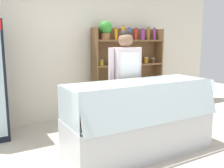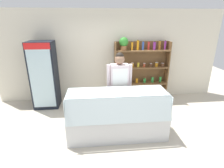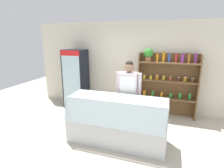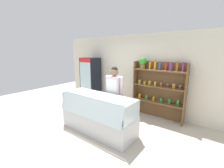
{
  "view_description": "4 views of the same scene",
  "coord_description": "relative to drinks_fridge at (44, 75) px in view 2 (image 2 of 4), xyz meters",
  "views": [
    {
      "loc": [
        -1.98,
        -2.68,
        1.55
      ],
      "look_at": [
        -0.11,
        0.63,
        0.89
      ],
      "focal_mm": 40.0,
      "sensor_mm": 36.0,
      "label": 1
    },
    {
      "loc": [
        -0.45,
        -3.24,
        2.39
      ],
      "look_at": [
        -0.1,
        0.37,
        1.06
      ],
      "focal_mm": 28.0,
      "sensor_mm": 36.0,
      "label": 2
    },
    {
      "loc": [
        0.96,
        -3.26,
        2.2
      ],
      "look_at": [
        -0.31,
        0.54,
        1.15
      ],
      "focal_mm": 28.0,
      "sensor_mm": 36.0,
      "label": 3
    },
    {
      "loc": [
        2.53,
        -2.73,
        2.13
      ],
      "look_at": [
        0.08,
        0.49,
        1.24
      ],
      "focal_mm": 24.0,
      "sensor_mm": 36.0,
      "label": 4
    }
  ],
  "objects": [
    {
      "name": "deli_display_case",
      "position": [
        1.85,
        -1.57,
        -0.62
      ],
      "size": [
        2.08,
        0.81,
        1.01
      ],
      "color": "silver",
      "rests_on": "ground"
    },
    {
      "name": "shop_clerk",
      "position": [
        1.97,
        -1.01,
        0.08
      ],
      "size": [
        0.59,
        0.25,
        1.72
      ],
      "color": "#383D51",
      "rests_on": "ground"
    },
    {
      "name": "ground_plane",
      "position": [
        1.88,
        -1.58,
        -0.94
      ],
      "size": [
        12.0,
        12.0,
        0.0
      ],
      "primitive_type": "plane",
      "color": "beige"
    },
    {
      "name": "back_wall",
      "position": [
        1.88,
        0.48,
        0.41
      ],
      "size": [
        6.8,
        0.1,
        2.7
      ],
      "primitive_type": "cube",
      "color": "silver",
      "rests_on": "ground"
    },
    {
      "name": "drinks_fridge",
      "position": [
        0.0,
        0.0,
        0.0
      ],
      "size": [
        0.68,
        0.58,
        1.87
      ],
      "color": "black",
      "rests_on": "ground"
    },
    {
      "name": "shelving_unit",
      "position": [
        2.75,
        0.21,
        0.15
      ],
      "size": [
        1.63,
        0.29,
        1.94
      ],
      "color": "brown",
      "rests_on": "ground"
    }
  ]
}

